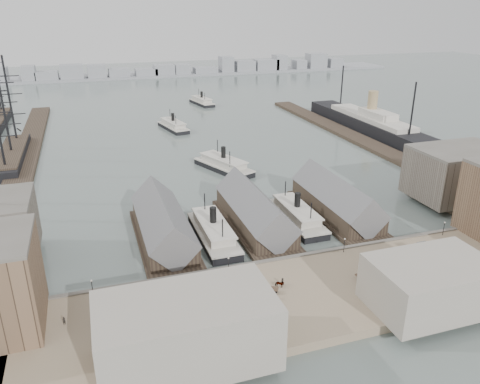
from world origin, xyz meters
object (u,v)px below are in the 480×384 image
object	(u,v)px
horse_cart_center	(277,286)
horse_cart_right	(369,275)
tram	(433,256)
horse_cart_left	(114,318)
ocean_steamer	(371,124)
ferry_docked_west	(213,231)

from	to	relation	value
horse_cart_center	horse_cart_right	world-z (taller)	horse_cart_center
horse_cart_center	tram	bearing A→B (deg)	-61.91
horse_cart_center	horse_cart_left	bearing A→B (deg)	120.66
horse_cart_center	horse_cart_right	distance (m)	21.52
horse_cart_left	horse_cart_center	xyz separation A→B (m)	(34.55, 0.32, 0.01)
horse_cart_right	ocean_steamer	bearing A→B (deg)	-38.35
tram	horse_cart_right	size ratio (longest dim) A/B	2.03
tram	horse_cart_left	distance (m)	74.02
ocean_steamer	horse_cart_center	xyz separation A→B (m)	(-98.95, -117.54, -1.58)
ferry_docked_west	horse_cart_right	bearing A→B (deg)	-50.09
ferry_docked_west	horse_cart_center	world-z (taller)	ferry_docked_west
ferry_docked_west	tram	bearing A→B (deg)	-35.01
ferry_docked_west	ocean_steamer	world-z (taller)	ocean_steamer
horse_cart_left	ferry_docked_west	bearing A→B (deg)	-40.97
horse_cart_left	horse_cart_right	size ratio (longest dim) A/B	1.00
ocean_steamer	horse_cart_center	distance (m)	153.65
horse_cart_left	horse_cart_right	world-z (taller)	horse_cart_left
ferry_docked_west	horse_cart_left	bearing A→B (deg)	-132.79
horse_cart_left	horse_cart_right	xyz separation A→B (m)	(55.95, -2.03, -0.01)
ferry_docked_west	ocean_steamer	size ratio (longest dim) A/B	0.27
ocean_steamer	tram	bearing A→B (deg)	-116.57
ferry_docked_west	horse_cart_left	distance (m)	41.96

